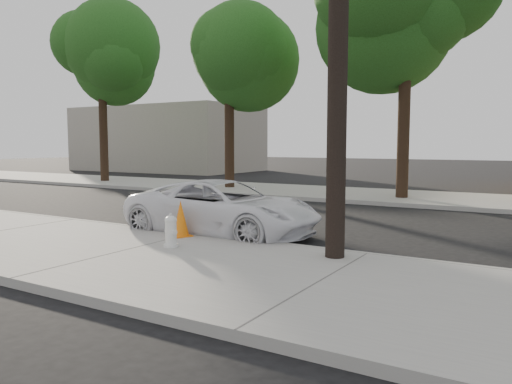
{
  "coord_description": "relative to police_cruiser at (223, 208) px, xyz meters",
  "views": [
    {
      "loc": [
        6.86,
        -10.82,
        2.14
      ],
      "look_at": [
        0.82,
        -0.77,
        1.0
      ],
      "focal_mm": 35.0,
      "sensor_mm": 36.0,
      "label": 1
    }
  ],
  "objects": [
    {
      "name": "ground",
      "position": [
        -0.25,
        1.35,
        -0.65
      ],
      "size": [
        120.0,
        120.0,
        0.0
      ],
      "primitive_type": "plane",
      "color": "black",
      "rests_on": "ground"
    },
    {
      "name": "near_sidewalk",
      "position": [
        -0.25,
        -2.95,
        -0.57
      ],
      "size": [
        90.0,
        4.4,
        0.15
      ],
      "primitive_type": "cube",
      "color": "gray",
      "rests_on": "ground"
    },
    {
      "name": "far_sidewalk",
      "position": [
        -0.25,
        9.85,
        -0.57
      ],
      "size": [
        90.0,
        5.0,
        0.15
      ],
      "primitive_type": "cube",
      "color": "gray",
      "rests_on": "ground"
    },
    {
      "name": "curb_near",
      "position": [
        -0.25,
        -0.75,
        -0.57
      ],
      "size": [
        90.0,
        0.12,
        0.16
      ],
      "primitive_type": "cube",
      "color": "#9E9B93",
      "rests_on": "ground"
    },
    {
      "name": "building_far",
      "position": [
        -20.25,
        21.35,
        1.85
      ],
      "size": [
        14.0,
        8.0,
        5.0
      ],
      "primitive_type": "cube",
      "color": "gray",
      "rests_on": "ground"
    },
    {
      "name": "tree_a",
      "position": [
        -14.05,
        9.19,
        5.88
      ],
      "size": [
        4.65,
        4.5,
        9.0
      ],
      "color": "black",
      "rests_on": "far_sidewalk"
    },
    {
      "name": "tree_b",
      "position": [
        -6.07,
        9.41,
        5.5
      ],
      "size": [
        4.34,
        4.2,
        8.45
      ],
      "color": "black",
      "rests_on": "far_sidewalk"
    },
    {
      "name": "tree_c",
      "position": [
        1.96,
        8.98,
        6.26
      ],
      "size": [
        4.96,
        4.8,
        9.55
      ],
      "color": "black",
      "rests_on": "far_sidewalk"
    },
    {
      "name": "police_cruiser",
      "position": [
        0.0,
        0.0,
        0.0
      ],
      "size": [
        4.68,
        2.18,
        1.3
      ],
      "primitive_type": "imported",
      "rotation": [
        0.0,
        0.0,
        1.58
      ],
      "color": "white",
      "rests_on": "ground"
    },
    {
      "name": "fire_hydrant",
      "position": [
        0.3,
        -2.18,
        -0.21
      ],
      "size": [
        0.33,
        0.29,
        0.61
      ],
      "rotation": [
        0.0,
        0.0,
        -0.32
      ],
      "color": "silver",
      "rests_on": "near_sidewalk"
    },
    {
      "name": "traffic_cone",
      "position": [
        -0.25,
        -1.22,
        -0.12
      ],
      "size": [
        0.52,
        0.52,
        0.78
      ],
      "rotation": [
        0.0,
        0.0,
        -0.38
      ],
      "color": "orange",
      "rests_on": "near_sidewalk"
    }
  ]
}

